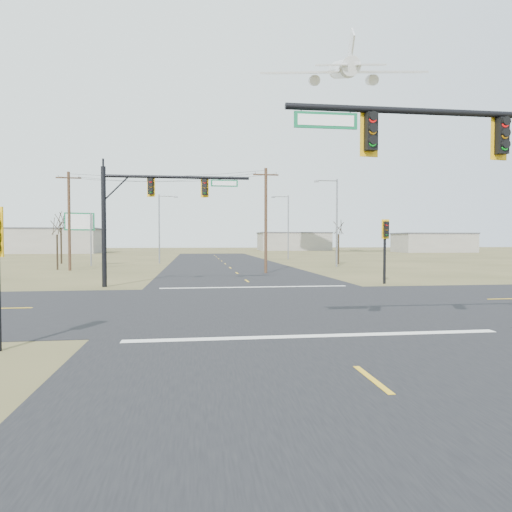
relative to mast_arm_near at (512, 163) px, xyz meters
The scene contains 21 objects.
ground 11.79m from the mast_arm_near, 121.21° to the left, with size 320.00×320.00×0.00m, color brown.
road_ew 11.79m from the mast_arm_near, 121.21° to the left, with size 160.00×14.00×0.02m, color black.
road_ns 11.79m from the mast_arm_near, 121.21° to the left, with size 14.00×160.00×0.02m, color black.
stop_bar_near 7.74m from the mast_arm_near, 164.59° to the left, with size 12.00×0.40×0.01m, color silver.
stop_bar_far 18.17m from the mast_arm_near, 108.29° to the left, with size 12.00×0.40×0.01m, color silver.
mast_arm_near is the anchor object (origin of this frame).
mast_arm_far 21.93m from the mast_arm_near, 123.99° to the left, with size 9.60×0.57×7.78m.
pedestal_signal_ne 18.18m from the mast_arm_near, 77.81° to the left, with size 0.58×0.50×4.50m.
utility_pole_near 28.91m from the mast_arm_near, 95.61° to the left, with size 2.34×0.28×9.58m.
utility_pole_far 41.09m from the mast_arm_near, 121.71° to the left, with size 2.39×0.29×9.79m.
highway_sign 48.73m from the mast_arm_near, 117.62° to the left, with size 3.25×0.86×6.23m.
streetlight_a 38.23m from the mast_arm_near, 80.21° to the left, with size 2.78×0.44×9.93m.
streetlight_b 58.92m from the mast_arm_near, 84.90° to the left, with size 2.82×0.35×10.09m.
streetlight_c 49.70m from the mast_arm_near, 105.90° to the left, with size 2.49×0.29×8.91m.
bare_tree_a 43.21m from the mast_arm_near, 122.48° to the left, with size 2.59×2.59×5.62m.
bare_tree_b 55.09m from the mast_arm_near, 118.34° to the left, with size 3.57×3.57×7.10m.
bare_tree_c 43.38m from the mast_arm_near, 78.70° to the left, with size 3.32×3.32×6.04m.
warehouse_left 108.97m from the mast_arm_near, 114.66° to the left, with size 28.00×14.00×5.50m, color gray.
warehouse_mid 120.63m from the mast_arm_near, 80.67° to the left, with size 20.00×12.00×5.00m, color gray.
warehouse_right 106.31m from the mast_arm_near, 62.21° to the left, with size 18.00×10.00×4.50m, color gray.
jet_airliner 81.87m from the mast_arm_near, 75.33° to the left, with size 23.27×24.65×15.03m.
Camera 1 is at (-3.81, -21.36, 3.05)m, focal length 32.00 mm.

